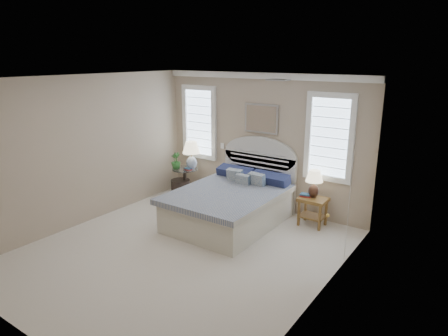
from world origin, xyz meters
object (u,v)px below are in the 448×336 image
nightstand_right (313,206)px  floor_pot (181,188)px  lamp_right (314,181)px  lamp_left (191,152)px  bed (232,202)px  side_table_left (185,179)px

nightstand_right → floor_pot: nightstand_right is taller
lamp_right → nightstand_right: bearing=-62.9°
nightstand_right → lamp_left: (-2.81, -0.03, 0.62)m
floor_pot → lamp_right: (2.99, 0.23, 0.65)m
bed → floor_pot: size_ratio=5.49×
side_table_left → floor_pot: side_table_left is taller
bed → nightstand_right: bed is taller
bed → lamp_left: (-1.51, 0.66, 0.62)m
bed → lamp_left: 1.76m
side_table_left → lamp_left: lamp_left is taller
floor_pot → lamp_right: size_ratio=0.81×
lamp_left → lamp_right: bearing=1.8°
side_table_left → lamp_left: (0.14, 0.07, 0.62)m
bed → lamp_right: 1.54m
bed → lamp_left: bearing=156.3°
bed → lamp_right: (1.27, 0.75, 0.46)m
side_table_left → nightstand_right: side_table_left is taller
nightstand_right → bed: bearing=-152.0°
nightstand_right → lamp_right: (-0.03, 0.06, 0.46)m
nightstand_right → lamp_right: size_ratio=1.04×
nightstand_right → lamp_right: 0.46m
side_table_left → nightstand_right: bearing=1.9°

